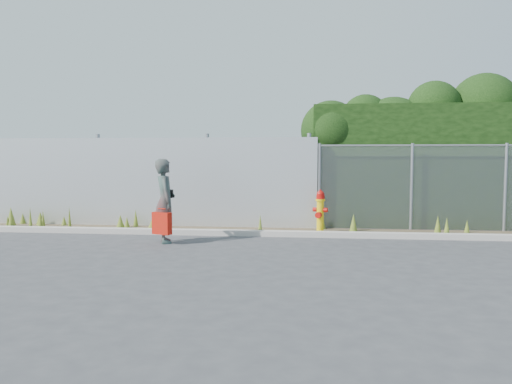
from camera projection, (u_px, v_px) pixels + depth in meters
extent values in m
plane|color=#39393C|center=(264.00, 252.00, 9.14)|extent=(80.00, 80.00, 0.00)
cube|color=#ADA49C|center=(272.00, 233.00, 10.92)|extent=(16.00, 0.22, 0.12)
cube|color=#4B3D2B|center=(274.00, 232.00, 11.52)|extent=(16.00, 1.20, 0.01)
cone|color=#52691F|center=(153.00, 224.00, 12.03)|extent=(0.22, 0.22, 0.25)
cone|color=#52691F|center=(353.00, 224.00, 11.26)|extent=(0.20, 0.20, 0.44)
cone|color=#52691F|center=(322.00, 221.00, 11.84)|extent=(0.17, 0.17, 0.42)
cone|color=#52691F|center=(11.00, 219.00, 11.80)|extent=(0.16, 0.16, 0.53)
cone|color=#52691F|center=(120.00, 222.00, 12.09)|extent=(0.20, 0.20, 0.32)
cone|color=#52691F|center=(8.00, 222.00, 12.21)|extent=(0.10, 0.10, 0.28)
cone|color=#52691F|center=(11.00, 217.00, 12.27)|extent=(0.23, 0.23, 0.49)
cone|color=#52691F|center=(447.00, 228.00, 10.71)|extent=(0.14, 0.14, 0.43)
cone|color=#52691F|center=(136.00, 219.00, 12.23)|extent=(0.13, 0.13, 0.43)
cone|color=#52691F|center=(41.00, 222.00, 11.93)|extent=(0.14, 0.14, 0.35)
cone|color=#52691F|center=(127.00, 223.00, 12.08)|extent=(0.14, 0.14, 0.27)
cone|color=#52691F|center=(43.00, 219.00, 12.22)|extent=(0.10, 0.10, 0.41)
cone|color=#52691F|center=(23.00, 219.00, 12.77)|extent=(0.16, 0.16, 0.28)
cone|color=#52691F|center=(467.00, 227.00, 11.31)|extent=(0.12, 0.12, 0.30)
cone|color=#52691F|center=(40.00, 219.00, 12.55)|extent=(0.22, 0.22, 0.34)
cone|color=#52691F|center=(64.00, 221.00, 12.48)|extent=(0.14, 0.14, 0.24)
cone|color=#52691F|center=(260.00, 225.00, 11.09)|extent=(0.11, 0.11, 0.46)
cone|color=#52691F|center=(30.00, 219.00, 11.67)|extent=(0.10, 0.10, 0.54)
cone|color=#52691F|center=(438.00, 225.00, 11.05)|extent=(0.17, 0.17, 0.43)
cone|color=#52691F|center=(69.00, 218.00, 12.01)|extent=(0.09, 0.09, 0.52)
cube|color=silver|center=(145.00, 182.00, 12.38)|extent=(8.50, 0.08, 2.20)
cylinder|color=gray|center=(99.00, 180.00, 12.63)|extent=(0.10, 0.10, 2.30)
cylinder|color=gray|center=(207.00, 180.00, 12.33)|extent=(0.10, 0.10, 2.30)
cylinder|color=gray|center=(309.00, 181.00, 12.06)|extent=(0.10, 0.10, 2.30)
cube|color=gray|center=(458.00, 188.00, 11.58)|extent=(6.50, 0.03, 2.00)
cylinder|color=gray|center=(459.00, 145.00, 11.50)|extent=(6.50, 0.04, 0.04)
cylinder|color=gray|center=(319.00, 186.00, 11.92)|extent=(0.07, 0.07, 2.05)
cylinder|color=gray|center=(412.00, 187.00, 11.69)|extent=(0.07, 0.07, 2.05)
cylinder|color=gray|center=(505.00, 188.00, 11.46)|extent=(0.07, 0.07, 2.05)
cube|color=black|center=(459.00, 166.00, 12.50)|extent=(7.30, 1.60, 3.00)
sphere|color=black|center=(330.00, 130.00, 12.61)|extent=(1.50, 1.50, 1.50)
sphere|color=black|center=(365.00, 118.00, 12.86)|extent=(1.22, 1.22, 1.22)
sphere|color=black|center=(393.00, 133.00, 12.76)|extent=(1.81, 1.81, 1.81)
sphere|color=black|center=(434.00, 108.00, 12.50)|extent=(1.33, 1.33, 1.33)
sphere|color=black|center=(463.00, 125.00, 12.55)|extent=(1.26, 1.26, 1.26)
sphere|color=black|center=(484.00, 107.00, 12.53)|extent=(1.69, 1.69, 1.69)
cylinder|color=yellow|center=(320.00, 233.00, 11.21)|extent=(0.25, 0.25, 0.05)
cylinder|color=yellow|center=(320.00, 217.00, 11.18)|extent=(0.16, 0.16, 0.75)
cylinder|color=yellow|center=(320.00, 200.00, 11.15)|extent=(0.21, 0.21, 0.04)
cylinder|color=#B20F0A|center=(320.00, 197.00, 11.15)|extent=(0.19, 0.19, 0.09)
sphere|color=#B20F0A|center=(320.00, 194.00, 11.14)|extent=(0.17, 0.17, 0.17)
cylinder|color=#B20F0A|center=(320.00, 190.00, 11.14)|extent=(0.04, 0.04, 0.04)
cylinder|color=#B20F0A|center=(315.00, 210.00, 11.18)|extent=(0.09, 0.10, 0.10)
cylinder|color=#B20F0A|center=(326.00, 210.00, 11.16)|extent=(0.09, 0.10, 0.10)
cylinder|color=#B20F0A|center=(320.00, 215.00, 11.06)|extent=(0.13, 0.11, 0.13)
imported|color=#10685E|center=(165.00, 201.00, 10.09)|extent=(0.61, 0.73, 1.70)
cube|color=#A71F09|center=(162.00, 223.00, 9.94)|extent=(0.40, 0.15, 0.44)
cylinder|color=#A71F09|center=(162.00, 209.00, 9.91)|extent=(0.19, 0.02, 0.02)
cube|color=black|center=(167.00, 194.00, 10.20)|extent=(0.23, 0.09, 0.17)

